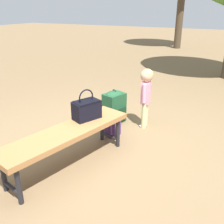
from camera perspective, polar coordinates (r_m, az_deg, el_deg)
ground_plane at (r=3.35m, az=-2.57°, el=-8.05°), size 40.00×40.00×0.00m
park_bench at (r=2.87m, az=-9.88°, el=-5.01°), size 1.65×0.77×0.45m
handbag at (r=3.05m, az=-5.66°, el=0.70°), size 0.37×0.29×0.37m
child_standing at (r=3.74m, az=7.58°, el=5.05°), size 0.24×0.18×0.89m
backpack_large at (r=3.99m, az=0.52°, el=1.38°), size 0.37×0.34×0.53m
backpack_small at (r=3.60m, az=0.04°, el=-2.70°), size 0.24×0.21×0.34m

